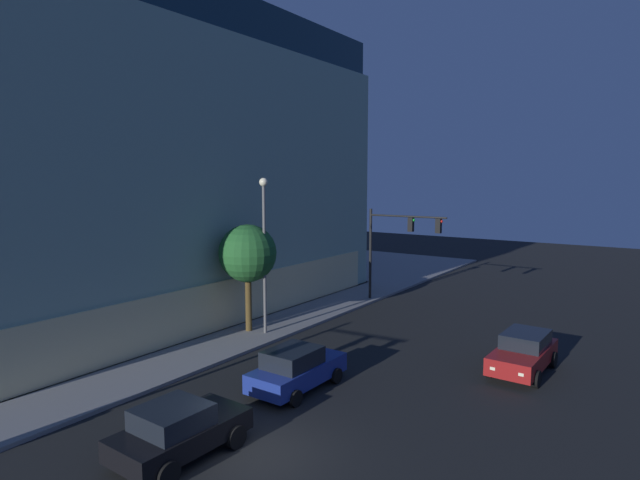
{
  "coord_description": "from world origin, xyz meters",
  "views": [
    {
      "loc": [
        -11.07,
        -9.84,
        8.11
      ],
      "look_at": [
        8.95,
        3.89,
        5.28
      ],
      "focal_mm": 29.43,
      "sensor_mm": 36.0,
      "label": 1
    }
  ],
  "objects_px": {
    "traffic_light_far_corner": "(398,236)",
    "street_lamp_sidewalk": "(264,237)",
    "modern_building": "(73,166)",
    "sidewalk_tree": "(248,254)",
    "car_black": "(179,430)",
    "car_red": "(524,352)",
    "car_blue": "(296,368)"
  },
  "relations": [
    {
      "from": "traffic_light_far_corner",
      "to": "car_black",
      "type": "distance_m",
      "value": 21.33
    },
    {
      "from": "car_blue",
      "to": "sidewalk_tree",
      "type": "bearing_deg",
      "value": 55.36
    },
    {
      "from": "car_black",
      "to": "car_blue",
      "type": "relative_size",
      "value": 0.95
    },
    {
      "from": "sidewalk_tree",
      "to": "car_blue",
      "type": "xyz_separation_m",
      "value": [
        -4.54,
        -6.57,
        -3.41
      ]
    },
    {
      "from": "car_blue",
      "to": "car_red",
      "type": "height_order",
      "value": "car_blue"
    },
    {
      "from": "street_lamp_sidewalk",
      "to": "sidewalk_tree",
      "type": "relative_size",
      "value": 1.42
    },
    {
      "from": "street_lamp_sidewalk",
      "to": "car_red",
      "type": "bearing_deg",
      "value": -79.84
    },
    {
      "from": "modern_building",
      "to": "car_red",
      "type": "relative_size",
      "value": 6.82
    },
    {
      "from": "street_lamp_sidewalk",
      "to": "car_blue",
      "type": "height_order",
      "value": "street_lamp_sidewalk"
    },
    {
      "from": "car_black",
      "to": "car_red",
      "type": "distance_m",
      "value": 14.45
    },
    {
      "from": "modern_building",
      "to": "car_red",
      "type": "bearing_deg",
      "value": -86.29
    },
    {
      "from": "car_red",
      "to": "car_black",
      "type": "bearing_deg",
      "value": 152.77
    },
    {
      "from": "traffic_light_far_corner",
      "to": "car_blue",
      "type": "xyz_separation_m",
      "value": [
        -14.87,
        -2.98,
        -3.63
      ]
    },
    {
      "from": "traffic_light_far_corner",
      "to": "sidewalk_tree",
      "type": "relative_size",
      "value": 1.07
    },
    {
      "from": "traffic_light_far_corner",
      "to": "car_blue",
      "type": "bearing_deg",
      "value": -168.65
    },
    {
      "from": "modern_building",
      "to": "sidewalk_tree",
      "type": "bearing_deg",
      "value": -91.6
    },
    {
      "from": "car_red",
      "to": "car_blue",
      "type": "bearing_deg",
      "value": 135.73
    },
    {
      "from": "sidewalk_tree",
      "to": "car_black",
      "type": "height_order",
      "value": "sidewalk_tree"
    },
    {
      "from": "sidewalk_tree",
      "to": "car_black",
      "type": "distance_m",
      "value": 12.89
    },
    {
      "from": "modern_building",
      "to": "car_red",
      "type": "xyz_separation_m",
      "value": [
        1.94,
        -29.95,
        -8.13
      ]
    },
    {
      "from": "traffic_light_far_corner",
      "to": "street_lamp_sidewalk",
      "type": "relative_size",
      "value": 0.75
    },
    {
      "from": "modern_building",
      "to": "traffic_light_far_corner",
      "type": "bearing_deg",
      "value": -63.97
    },
    {
      "from": "traffic_light_far_corner",
      "to": "sidewalk_tree",
      "type": "distance_m",
      "value": 10.93
    },
    {
      "from": "car_black",
      "to": "street_lamp_sidewalk",
      "type": "bearing_deg",
      "value": 28.41
    },
    {
      "from": "traffic_light_far_corner",
      "to": "car_blue",
      "type": "distance_m",
      "value": 15.59
    },
    {
      "from": "street_lamp_sidewalk",
      "to": "modern_building",
      "type": "bearing_deg",
      "value": 89.1
    },
    {
      "from": "traffic_light_far_corner",
      "to": "sidewalk_tree",
      "type": "bearing_deg",
      "value": 160.86
    },
    {
      "from": "traffic_light_far_corner",
      "to": "street_lamp_sidewalk",
      "type": "distance_m",
      "value": 10.5
    },
    {
      "from": "street_lamp_sidewalk",
      "to": "car_black",
      "type": "bearing_deg",
      "value": -151.59
    },
    {
      "from": "car_black",
      "to": "car_red",
      "type": "relative_size",
      "value": 0.9
    },
    {
      "from": "car_blue",
      "to": "street_lamp_sidewalk",
      "type": "bearing_deg",
      "value": 49.82
    },
    {
      "from": "modern_building",
      "to": "sidewalk_tree",
      "type": "xyz_separation_m",
      "value": [
        -0.46,
        -16.62,
        -4.74
      ]
    }
  ]
}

